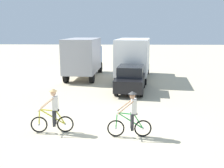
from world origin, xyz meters
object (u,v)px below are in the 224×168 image
Objects in this scene: box_truck_avon_van at (134,57)px; supply_crate at (126,87)px; box_truck_grey_hauler at (84,56)px; cyclist_orange_shirt at (53,112)px; sedan_parked at (131,79)px; cyclist_cowboy_hat at (131,116)px.

box_truck_avon_van is 11.52× the size of supply_crate.
box_truck_grey_hauler is 0.98× the size of box_truck_avon_van.
supply_crate is at bearing 67.12° from cyclist_orange_shirt.
box_truck_avon_van reaches higher than supply_crate.
box_truck_avon_van is 3.85× the size of cyclist_orange_shirt.
supply_crate is at bearing -98.68° from box_truck_avon_van.
cyclist_orange_shirt is (0.48, -12.25, -1.03)m from box_truck_grey_hauler.
box_truck_grey_hauler reaches higher than supply_crate.
supply_crate is at bearing -54.64° from box_truck_grey_hauler.
sedan_parked is (-0.39, -4.53, -0.99)m from box_truck_avon_van.
cyclist_cowboy_hat is 3.00× the size of supply_crate.
box_truck_avon_van is 12.05m from cyclist_cowboy_hat.
sedan_parked is 2.41× the size of cyclist_cowboy_hat.
cyclist_cowboy_hat reaches higher than sedan_parked.
box_truck_grey_hauler is at bearing 172.11° from box_truck_avon_van.
box_truck_grey_hauler reaches higher than cyclist_orange_shirt.
box_truck_grey_hauler is at bearing 125.36° from supply_crate.
sedan_parked is 7.22× the size of supply_crate.
box_truck_avon_van is at bearing 81.32° from supply_crate.
box_truck_avon_van reaches higher than cyclist_orange_shirt.
cyclist_orange_shirt reaches higher than sedan_parked.
box_truck_grey_hauler is 4.25m from box_truck_avon_van.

